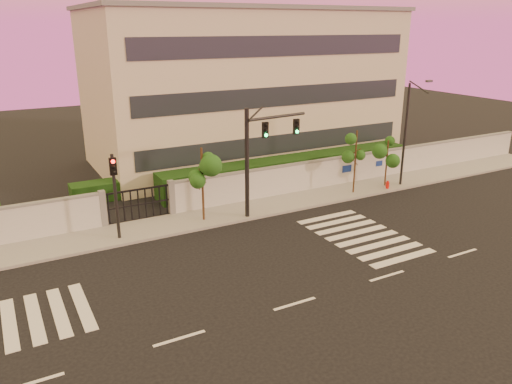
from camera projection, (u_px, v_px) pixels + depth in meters
ground at (295, 304)px, 20.47m from camera, size 120.00×120.00×0.00m
sidewalk at (197, 219)px, 29.19m from camera, size 60.00×3.00×0.15m
perimeter_wall at (189, 196)px, 30.17m from camera, size 60.00×0.36×2.20m
hedge_row at (189, 185)px, 33.01m from camera, size 41.00×4.25×1.80m
institutional_building at (243, 86)px, 40.91m from camera, size 24.40×12.40×12.25m
road_markings at (221, 274)px, 22.88m from camera, size 57.00×7.62×0.02m
street_tree_d at (202, 168)px, 28.02m from camera, size 1.59×1.26×4.42m
street_tree_e at (356, 148)px, 32.77m from camera, size 1.39×1.11×4.38m
street_tree_f at (387, 153)px, 34.49m from camera, size 1.37×1.09×3.38m
traffic_signal_main at (260, 149)px, 28.61m from camera, size 4.12×0.67×6.52m
traffic_signal_secondary at (115, 187)px, 25.59m from camera, size 0.37×0.35×4.71m
streetlight_east at (407, 130)px, 34.04m from camera, size 0.45×1.82×7.56m
fire_hydrant at (387, 186)px, 34.45m from camera, size 0.28×0.27×0.71m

